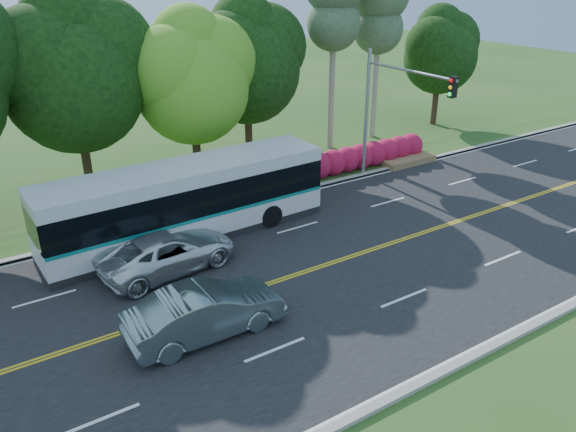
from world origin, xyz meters
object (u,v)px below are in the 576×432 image
transit_bus (187,202)px  traffic_signal (391,100)px  suv (168,252)px  sedan (206,312)px

transit_bus → traffic_signal: bearing=-2.0°
traffic_signal → suv: traffic_signal is taller
traffic_signal → transit_bus: bearing=-179.9°
traffic_signal → transit_bus: (-11.53, -0.03, -3.02)m
transit_bus → suv: 3.06m
transit_bus → sedan: 7.39m
traffic_signal → suv: 14.11m
traffic_signal → sedan: 16.04m
sedan → suv: (0.56, 4.67, -0.09)m
traffic_signal → transit_bus: size_ratio=0.55×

